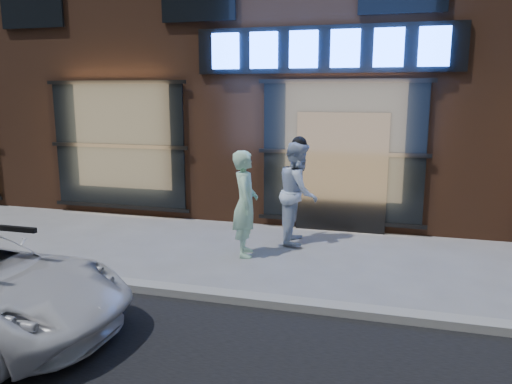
% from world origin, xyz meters
% --- Properties ---
extents(ground, '(90.00, 90.00, 0.00)m').
position_xyz_m(ground, '(0.00, 0.00, 0.00)').
color(ground, slate).
rests_on(ground, ground).
extents(curb, '(60.00, 0.25, 0.12)m').
position_xyz_m(curb, '(0.00, 0.00, 0.06)').
color(curb, gray).
rests_on(curb, ground).
extents(storefront_building, '(30.20, 8.28, 10.30)m').
position_xyz_m(storefront_building, '(-0.00, 7.99, 5.15)').
color(storefront_building, '#54301E').
rests_on(storefront_building, ground).
extents(man_bowtie, '(0.60, 0.76, 1.83)m').
position_xyz_m(man_bowtie, '(-1.41, 1.94, 0.92)').
color(man_bowtie, '#B9F4D1').
rests_on(man_bowtie, ground).
extents(man_cap, '(0.82, 1.00, 1.91)m').
position_xyz_m(man_cap, '(-0.68, 2.95, 0.95)').
color(man_cap, silver).
rests_on(man_cap, ground).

